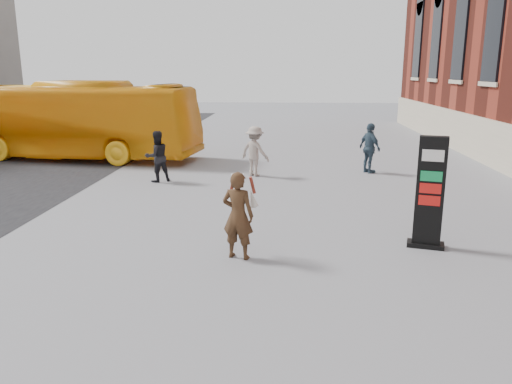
# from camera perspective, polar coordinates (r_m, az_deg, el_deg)

# --- Properties ---
(ground) EXTENTS (100.00, 100.00, 0.00)m
(ground) POSITION_cam_1_polar(r_m,az_deg,el_deg) (9.87, -5.21, -8.32)
(ground) COLOR #9E9EA3
(info_pylon) EXTENTS (0.84, 0.57, 2.39)m
(info_pylon) POSITION_cam_1_polar(r_m,az_deg,el_deg) (11.09, 19.25, -0.10)
(info_pylon) COLOR black
(info_pylon) RESTS_ON ground
(woman) EXTENTS (0.79, 0.75, 1.78)m
(woman) POSITION_cam_1_polar(r_m,az_deg,el_deg) (9.93, -2.05, -2.56)
(woman) COLOR #3C2717
(woman) RESTS_ON ground
(bus) EXTENTS (11.99, 4.30, 3.27)m
(bus) POSITION_cam_1_polar(r_m,az_deg,el_deg) (22.95, -21.28, 7.68)
(bus) COLOR #F7A714
(bus) RESTS_ON road
(pedestrian_a) EXTENTS (1.06, 1.02, 1.73)m
(pedestrian_a) POSITION_cam_1_polar(r_m,az_deg,el_deg) (17.19, -11.25, 4.00)
(pedestrian_a) COLOR black
(pedestrian_a) RESTS_ON ground
(pedestrian_b) EXTENTS (1.32, 1.18, 1.77)m
(pedestrian_b) POSITION_cam_1_polar(r_m,az_deg,el_deg) (17.80, -0.14, 4.67)
(pedestrian_b) COLOR #A09085
(pedestrian_b) RESTS_ON ground
(pedestrian_c) EXTENTS (0.93, 1.15, 1.83)m
(pedestrian_c) POSITION_cam_1_polar(r_m,az_deg,el_deg) (18.79, 12.87, 4.90)
(pedestrian_c) COLOR #344859
(pedestrian_c) RESTS_ON ground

